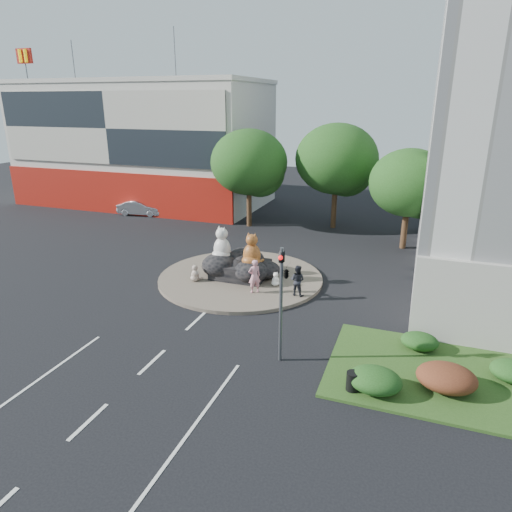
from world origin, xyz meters
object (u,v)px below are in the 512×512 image
(kitten_white, at_px, (276,279))
(cat_white, at_px, (222,243))
(kitten_calico, at_px, (195,272))
(pedestrian_dark, at_px, (297,280))
(litter_bin, at_px, (353,381))
(pedestrian_pink, at_px, (254,276))
(parked_car, at_px, (141,208))
(cat_tabby, at_px, (252,249))

(kitten_white, bearing_deg, cat_white, 136.29)
(kitten_calico, bearing_deg, cat_white, 83.96)
(kitten_calico, xyz_separation_m, pedestrian_dark, (6.29, -0.01, 0.36))
(litter_bin, bearing_deg, pedestrian_pink, 132.33)
(kitten_calico, distance_m, pedestrian_pink, 3.98)
(kitten_white, height_order, parked_car, parked_car)
(kitten_white, distance_m, parked_car, 21.82)
(cat_white, relative_size, pedestrian_dark, 1.24)
(pedestrian_pink, xyz_separation_m, parked_car, (-16.85, 14.19, -0.45))
(cat_white, height_order, kitten_calico, cat_white)
(cat_tabby, distance_m, kitten_calico, 3.67)
(pedestrian_dark, distance_m, parked_car, 23.62)
(parked_car, bearing_deg, kitten_white, -135.43)
(cat_white, height_order, pedestrian_pink, cat_white)
(kitten_white, distance_m, pedestrian_pink, 1.67)
(cat_tabby, height_order, pedestrian_dark, cat_tabby)
(pedestrian_pink, relative_size, parked_car, 0.45)
(pedestrian_pink, relative_size, litter_bin, 2.62)
(pedestrian_dark, bearing_deg, kitten_calico, 9.75)
(kitten_calico, height_order, parked_car, parked_car)
(cat_tabby, xyz_separation_m, litter_bin, (7.37, -8.93, -1.64))
(cat_white, bearing_deg, cat_tabby, 11.24)
(cat_white, relative_size, kitten_calico, 2.11)
(cat_white, bearing_deg, kitten_calico, -105.39)
(cat_white, relative_size, litter_bin, 2.95)
(cat_white, height_order, litter_bin, cat_white)
(cat_white, height_order, parked_car, cat_white)
(kitten_white, relative_size, litter_bin, 1.14)
(pedestrian_dark, height_order, parked_car, pedestrian_dark)
(kitten_white, distance_m, pedestrian_dark, 1.86)
(pedestrian_dark, bearing_deg, parked_car, -25.81)
(cat_tabby, relative_size, pedestrian_pink, 1.06)
(pedestrian_pink, distance_m, parked_car, 22.03)
(kitten_calico, height_order, pedestrian_pink, pedestrian_pink)
(cat_white, xyz_separation_m, litter_bin, (9.42, -9.22, -1.70))
(cat_tabby, distance_m, pedestrian_dark, 3.56)
(cat_white, bearing_deg, parked_car, 158.32)
(litter_bin, bearing_deg, kitten_white, 123.92)
(kitten_calico, height_order, pedestrian_dark, pedestrian_dark)
(cat_tabby, distance_m, pedestrian_pink, 2.12)
(kitten_calico, bearing_deg, litter_bin, -7.37)
(litter_bin, bearing_deg, parked_car, 137.58)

